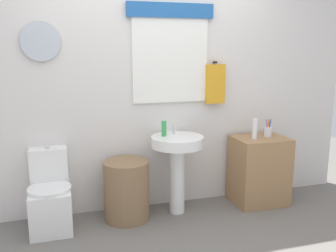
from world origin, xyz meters
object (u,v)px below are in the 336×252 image
lotion_bottle (255,129)px  soap_bottle (164,129)px  toothbrush_cup (268,131)px  pedestal_sink (177,156)px  toilet (50,198)px  wooden_cabinet (259,170)px  laundry_hamper (127,190)px

lotion_bottle → soap_bottle: bearing=174.5°
lotion_bottle → toothbrush_cup: size_ratio=1.14×
soap_bottle → lotion_bottle: 0.94m
pedestal_sink → toothbrush_cup: bearing=1.1°
toilet → wooden_cabinet: toilet is taller
pedestal_sink → toothbrush_cup: (1.01, 0.02, 0.18)m
toilet → lotion_bottle: size_ratio=3.49×
toilet → toothbrush_cup: bearing=-0.4°
pedestal_sink → soap_bottle: 0.30m
laundry_hamper → toothbrush_cup: size_ratio=3.12×
toilet → lotion_bottle: lotion_bottle is taller
laundry_hamper → soap_bottle: (0.39, 0.05, 0.57)m
laundry_hamper → pedestal_sink: bearing=0.0°
pedestal_sink → wooden_cabinet: size_ratio=1.10×
toilet → soap_bottle: (1.09, 0.02, 0.58)m
laundry_hamper → wooden_cabinet: size_ratio=0.81×
pedestal_sink → toilet: bearing=178.4°
pedestal_sink → lotion_bottle: size_ratio=3.71×
wooden_cabinet → lotion_bottle: 0.47m
wooden_cabinet → soap_bottle: bearing=177.2°
lotion_bottle → toothbrush_cup: (0.19, 0.06, -0.05)m
soap_bottle → lotion_bottle: bearing=-5.5°
laundry_hamper → toothbrush_cup: toothbrush_cup is taller
soap_bottle → toothbrush_cup: (1.13, -0.03, -0.09)m
laundry_hamper → pedestal_sink: 0.59m
laundry_hamper → wooden_cabinet: 1.42m
toilet → pedestal_sink: pedestal_sink is taller
soap_bottle → lotion_bottle: (0.94, -0.09, -0.04)m
toilet → lotion_bottle: (2.03, -0.07, 0.54)m
pedestal_sink → lotion_bottle: lotion_bottle is taller
toilet → soap_bottle: size_ratio=4.89×
laundry_hamper → toothbrush_cup: bearing=0.7°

